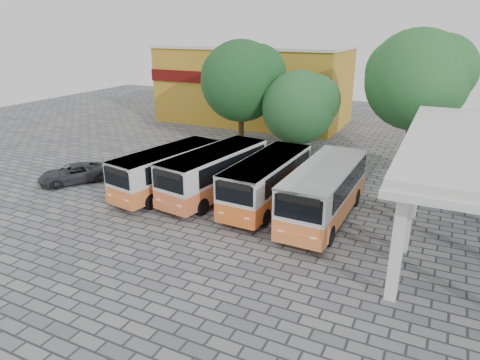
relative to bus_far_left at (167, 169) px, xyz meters
The scene contains 10 objects.
ground 7.68m from the bus_far_left, 24.92° to the right, with size 90.00×90.00×0.00m, color #5B5B60.
shophouse_block 23.34m from the bus_far_left, 100.42° to the left, with size 20.40×10.40×8.30m.
bus_far_left is the anchor object (origin of this frame).
bus_centre_left 3.15m from the bus_far_left, 13.86° to the left, with size 3.76×8.64×3.00m.
bus_centre_right 6.64m from the bus_far_left, ahead, with size 2.80×8.27×2.95m.
bus_far_right 10.20m from the bus_far_left, ahead, with size 2.84×8.76×3.14m.
tree_left 12.98m from the bus_far_left, 92.45° to the left, with size 7.28×6.93×9.28m.
tree_middle 12.99m from the bus_far_left, 67.65° to the left, with size 6.24×5.94×7.03m.
tree_right 19.41m from the bus_far_left, 44.51° to the left, with size 7.79×7.42×10.24m.
parked_car 7.23m from the bus_far_left, behind, with size 2.13×4.62×1.28m, color #2C2C32.
Camera 1 is at (8.78, -18.19, 10.31)m, focal length 32.00 mm.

